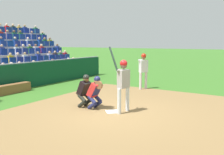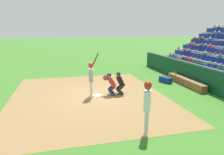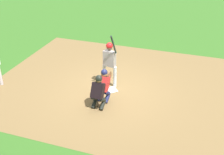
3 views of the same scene
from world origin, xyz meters
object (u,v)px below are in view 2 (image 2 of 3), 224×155
(batter_at_plate, at_px, (91,75))
(water_bottle_on_bench, at_px, (176,73))
(home_plate_marker, at_px, (97,95))
(home_plate_umpire, at_px, (120,82))
(dugout_bench, at_px, (185,82))
(on_deck_batter, at_px, (147,102))
(equipment_duffel_bag, at_px, (165,80))
(catcher_crouching, at_px, (111,82))

(batter_at_plate, xyz_separation_m, water_bottle_on_bench, (1.99, -6.13, -0.60))
(home_plate_marker, xyz_separation_m, home_plate_umpire, (-0.03, -1.26, 0.68))
(dugout_bench, relative_size, on_deck_batter, 1.99)
(home_plate_umpire, distance_m, dugout_bench, 4.70)
(dugout_bench, bearing_deg, home_plate_umpire, 99.58)
(water_bottle_on_bench, relative_size, equipment_duffel_bag, 0.30)
(home_plate_marker, bearing_deg, on_deck_batter, -168.23)
(home_plate_umpire, distance_m, equipment_duffel_bag, 4.08)
(home_plate_umpire, xyz_separation_m, dugout_bench, (0.78, -4.61, -0.48))
(home_plate_marker, xyz_separation_m, water_bottle_on_bench, (1.82, -5.79, 0.56))
(water_bottle_on_bench, bearing_deg, home_plate_umpire, 112.21)
(home_plate_marker, xyz_separation_m, batter_at_plate, (-0.17, 0.34, 1.16))
(equipment_duffel_bag, distance_m, on_deck_batter, 7.44)
(catcher_crouching, height_order, home_plate_umpire, home_plate_umpire)
(dugout_bench, xyz_separation_m, on_deck_batter, (-5.30, 4.93, 0.95))
(home_plate_umpire, height_order, water_bottle_on_bench, home_plate_umpire)
(batter_at_plate, height_order, catcher_crouching, batter_at_plate)
(home_plate_umpire, relative_size, equipment_duffel_bag, 1.47)
(on_deck_batter, bearing_deg, home_plate_marker, 11.77)
(home_plate_umpire, bearing_deg, equipment_duffel_bag, -65.53)
(home_plate_marker, relative_size, home_plate_umpire, 0.34)
(on_deck_batter, bearing_deg, water_bottle_on_bench, -37.23)
(catcher_crouching, height_order, on_deck_batter, on_deck_batter)
(dugout_bench, xyz_separation_m, equipment_duffel_bag, (0.90, 0.93, -0.03))
(batter_at_plate, relative_size, water_bottle_on_bench, 8.74)
(home_plate_marker, xyz_separation_m, dugout_bench, (0.75, -5.87, 0.20))
(dugout_bench, bearing_deg, catcher_crouching, 98.51)
(catcher_crouching, bearing_deg, on_deck_batter, -177.48)
(dugout_bench, height_order, water_bottle_on_bench, water_bottle_on_bench)
(batter_at_plate, xyz_separation_m, equipment_duffel_bag, (1.82, -5.29, -0.98))
(home_plate_marker, height_order, batter_at_plate, batter_at_plate)
(catcher_crouching, xyz_separation_m, home_plate_umpire, (-0.01, -0.51, -0.01))
(water_bottle_on_bench, bearing_deg, batter_at_plate, 107.98)
(catcher_crouching, distance_m, home_plate_umpire, 0.51)
(home_plate_marker, height_order, dugout_bench, dugout_bench)
(home_plate_marker, height_order, catcher_crouching, catcher_crouching)
(home_plate_marker, relative_size, dugout_bench, 0.12)
(equipment_duffel_bag, bearing_deg, dugout_bench, -155.78)
(home_plate_umpire, distance_m, on_deck_batter, 4.55)
(batter_at_plate, relative_size, home_plate_umpire, 1.81)
(catcher_crouching, xyz_separation_m, water_bottle_on_bench, (1.84, -5.04, -0.13))
(equipment_duffel_bag, bearing_deg, catcher_crouching, 90.04)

